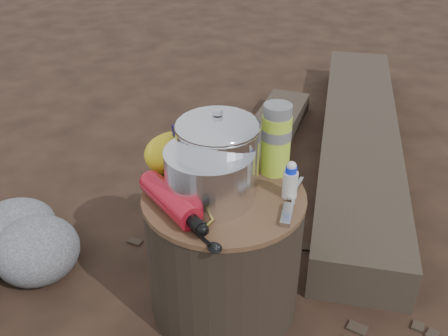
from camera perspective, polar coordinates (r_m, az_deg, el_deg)
name	(u,v)px	position (r m, az deg, el deg)	size (l,w,h in m)	color
ground	(224,302)	(1.61, 0.00, -14.70)	(60.00, 60.00, 0.00)	black
stump	(224,252)	(1.47, 0.00, -9.34)	(0.43, 0.43, 0.40)	black
log_main	(359,138)	(2.37, 14.78, 3.21)	(0.32, 1.88, 0.16)	#342B22
log_small	(263,144)	(2.32, 4.40, 2.65)	(0.20, 1.07, 0.09)	#342B22
foil_windscreen	(210,175)	(1.30, -1.61, -0.79)	(0.23, 0.23, 0.14)	silver
camping_pot	(218,151)	(1.32, -0.70, 1.86)	(0.22, 0.22, 0.22)	silver
fuel_bottle	(170,200)	(1.28, -5.99, -3.58)	(0.06, 0.26, 0.06)	#B01525
thermos	(276,140)	(1.40, 5.83, 3.16)	(0.08, 0.08, 0.20)	#B2DB32
travel_mug	(236,143)	(1.48, 1.33, 2.78)	(0.07, 0.07, 0.11)	black
stuff_sack	(174,153)	(1.43, -5.60, 1.69)	(0.17, 0.14, 0.11)	yellow
food_pouch	(195,147)	(1.42, -3.24, 2.38)	(0.12, 0.03, 0.15)	#120D51
multitool	(287,215)	(1.28, 7.03, -5.17)	(0.03, 0.09, 0.01)	#A7A7AC
pot_grabber	(293,191)	(1.37, 7.73, -2.57)	(0.03, 0.12, 0.01)	#A7A7AC
spork	(198,234)	(1.21, -2.86, -7.41)	(0.03, 0.13, 0.01)	black
squeeze_bottle	(290,181)	(1.33, 7.40, -1.50)	(0.04, 0.04, 0.09)	silver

